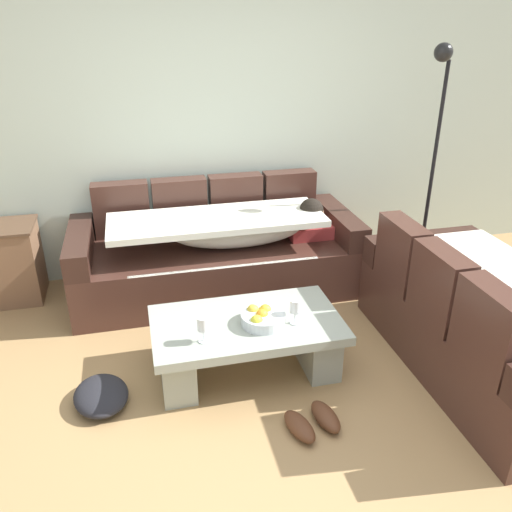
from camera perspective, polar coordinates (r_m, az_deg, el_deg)
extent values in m
plane|color=#A78151|center=(3.22, 3.52, -16.69)|extent=(14.00, 14.00, 0.00)
cube|color=#B6C6B4|center=(4.57, -4.11, 14.98)|extent=(9.00, 0.10, 2.70)
cube|color=#42271F|center=(4.39, -4.28, -1.20)|extent=(2.31, 0.92, 0.42)
cube|color=#42271F|center=(4.52, -14.50, 4.95)|extent=(0.46, 0.16, 0.46)
cube|color=#42271F|center=(4.54, -8.33, 5.55)|extent=(0.46, 0.16, 0.46)
cube|color=#42271F|center=(4.60, -2.25, 6.08)|extent=(0.46, 0.16, 0.46)
cube|color=#42271F|center=(4.72, 3.61, 6.53)|extent=(0.46, 0.16, 0.46)
cube|color=#351F19|center=(4.24, -18.77, 1.12)|extent=(0.18, 0.92, 0.20)
cube|color=#351F19|center=(4.53, 9.02, 3.74)|extent=(0.18, 0.92, 0.20)
cube|color=#B23838|center=(4.45, 5.80, 2.88)|extent=(0.36, 0.28, 0.11)
sphere|color=#936B4C|center=(4.36, 6.06, 4.64)|extent=(0.21, 0.21, 0.21)
sphere|color=black|center=(4.35, 6.08, 5.01)|extent=(0.20, 0.20, 0.20)
ellipsoid|color=silver|center=(4.23, -1.96, 3.02)|extent=(1.10, 0.44, 0.28)
cube|color=silver|center=(4.14, -4.31, 3.98)|extent=(1.70, 0.60, 0.05)
cube|color=silver|center=(3.99, -3.22, -3.65)|extent=(1.44, 0.04, 0.38)
cube|color=#42271F|center=(3.75, 23.49, -8.33)|extent=(0.92, 1.81, 0.42)
cube|color=#42271F|center=(3.00, 24.29, -7.31)|extent=(0.16, 0.45, 0.46)
cube|color=#42271F|center=(3.33, 19.49, -3.15)|extent=(0.16, 0.45, 0.46)
cube|color=#42271F|center=(3.70, 15.63, 0.24)|extent=(0.16, 0.45, 0.46)
cube|color=#351F19|center=(4.19, 17.89, 0.98)|extent=(0.92, 0.18, 0.20)
ellipsoid|color=silver|center=(3.67, 24.37, -2.98)|extent=(0.44, 0.89, 0.28)
cube|color=silver|center=(3.58, 25.61, -2.07)|extent=(0.60, 1.33, 0.05)
cube|color=#99A193|center=(3.33, -1.03, -7.54)|extent=(1.20, 0.68, 0.06)
cube|color=#99A193|center=(3.39, -8.77, -11.15)|extent=(0.20, 0.54, 0.32)
cube|color=#99A193|center=(3.55, 6.35, -9.14)|extent=(0.20, 0.54, 0.32)
cylinder|color=silver|center=(3.27, 0.79, -6.89)|extent=(0.28, 0.28, 0.07)
sphere|color=orange|center=(3.26, 0.67, -6.52)|extent=(0.08, 0.08, 0.08)
sphere|color=gold|center=(3.31, 1.03, -5.97)|extent=(0.08, 0.08, 0.08)
sphere|color=gold|center=(3.31, -0.33, -5.99)|extent=(0.08, 0.08, 0.08)
sphere|color=gold|center=(3.20, 0.07, -7.16)|extent=(0.08, 0.08, 0.08)
cylinder|color=silver|center=(3.14, -5.75, -9.24)|extent=(0.06, 0.06, 0.01)
cylinder|color=silver|center=(3.12, -5.78, -8.62)|extent=(0.01, 0.01, 0.07)
cylinder|color=silver|center=(3.07, -5.84, -7.38)|extent=(0.07, 0.07, 0.08)
cylinder|color=silver|center=(3.30, 4.26, -7.28)|extent=(0.06, 0.06, 0.01)
cylinder|color=silver|center=(3.28, 4.28, -6.68)|extent=(0.01, 0.01, 0.07)
cylinder|color=silver|center=(3.24, 4.32, -5.48)|extent=(0.07, 0.07, 0.08)
cylinder|color=black|center=(5.01, 17.32, -1.38)|extent=(0.28, 0.28, 0.02)
cylinder|color=black|center=(4.70, 18.74, 8.62)|extent=(0.03, 0.03, 1.80)
sphere|color=black|center=(4.39, 19.84, 20.25)|extent=(0.14, 0.14, 0.14)
ellipsoid|color=#59331E|center=(3.08, 4.78, -18.11)|extent=(0.18, 0.29, 0.09)
ellipsoid|color=#59331E|center=(3.15, 7.62, -17.02)|extent=(0.16, 0.29, 0.09)
ellipsoid|color=#232328|center=(3.37, -16.60, -14.42)|extent=(0.39, 0.45, 0.12)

